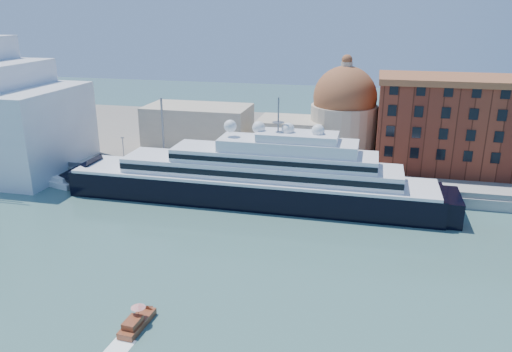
# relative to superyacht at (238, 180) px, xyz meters

# --- Properties ---
(ground) EXTENTS (400.00, 400.00, 0.00)m
(ground) POSITION_rel_superyacht_xyz_m (-1.77, -23.00, -4.74)
(ground) COLOR #3C6867
(ground) RESTS_ON ground
(quay) EXTENTS (180.00, 10.00, 2.50)m
(quay) POSITION_rel_superyacht_xyz_m (-1.77, 11.00, -3.49)
(quay) COLOR gray
(quay) RESTS_ON ground
(land) EXTENTS (260.00, 72.00, 2.00)m
(land) POSITION_rel_superyacht_xyz_m (-1.77, 52.00, -3.74)
(land) COLOR slate
(land) RESTS_ON ground
(quay_fence) EXTENTS (180.00, 0.10, 1.20)m
(quay_fence) POSITION_rel_superyacht_xyz_m (-1.77, 6.50, -1.64)
(quay_fence) COLOR slate
(quay_fence) RESTS_ON quay
(superyacht) EXTENTS (91.98, 12.75, 27.49)m
(superyacht) POSITION_rel_superyacht_xyz_m (0.00, 0.00, 0.00)
(superyacht) COLOR black
(superyacht) RESTS_ON ground
(service_barge) EXTENTS (11.93, 6.63, 2.55)m
(service_barge) POSITION_rel_superyacht_xyz_m (-45.68, -0.43, -4.01)
(service_barge) COLOR white
(service_barge) RESTS_ON ground
(water_taxi) EXTENTS (2.66, 6.93, 3.23)m
(water_taxi) POSITION_rel_superyacht_xyz_m (-1.06, -48.38, -3.97)
(water_taxi) COLOR maroon
(water_taxi) RESTS_ON ground
(warehouse) EXTENTS (43.00, 19.00, 23.25)m
(warehouse) POSITION_rel_superyacht_xyz_m (50.23, 29.00, 9.05)
(warehouse) COLOR maroon
(warehouse) RESTS_ON land
(church) EXTENTS (66.00, 18.00, 25.50)m
(church) POSITION_rel_superyacht_xyz_m (4.62, 34.72, 6.16)
(church) COLOR beige
(church) RESTS_ON land
(lamp_posts) EXTENTS (120.80, 2.40, 18.00)m
(lamp_posts) POSITION_rel_superyacht_xyz_m (-14.43, 9.27, 5.10)
(lamp_posts) COLOR slate
(lamp_posts) RESTS_ON quay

